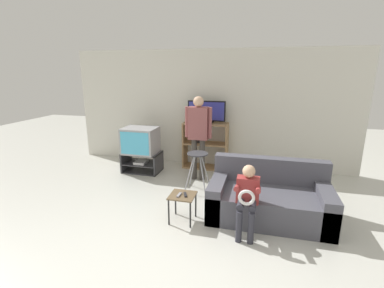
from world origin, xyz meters
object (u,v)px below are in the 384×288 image
Objects in this scene: couch at (269,199)px; remote_control_black at (185,195)px; tv_stand at (142,162)px; folding_stool at (198,160)px; snack_table at (183,199)px; remote_control_white at (179,195)px; television_flat at (206,112)px; person_seated_child at (247,195)px; television_main at (140,140)px; media_shelf at (205,145)px; person_standing_adult at (198,130)px.

remote_control_black is at bearing -158.70° from couch.
folding_stool is (1.41, -0.69, 0.38)m from tv_stand.
couch is at bearing 20.46° from snack_table.
remote_control_black is 0.09m from remote_control_white.
remote_control_black and remote_control_white have the same top height.
folding_stool is at bearing -85.07° from television_flat.
person_seated_child reaches higher than snack_table.
folding_stool reaches higher than snack_table.
television_main reaches higher than remote_control_black.
television_flat reaches higher than snack_table.
media_shelf reaches higher than snack_table.
media_shelf is 0.59× the size of couch.
television_flat reaches higher than couch.
media_shelf is at bearing 24.31° from television_main.
media_shelf is at bearing 95.51° from folding_stool.
remote_control_white is at bearing -86.15° from person_standing_adult.
remote_control_white is at bearing -87.19° from media_shelf.
remote_control_white is 0.15× the size of person_seated_child.
media_shelf reaches higher than tv_stand.
couch reaches higher than folding_stool.
person_standing_adult is (-0.12, 0.54, 0.43)m from folding_stool.
tv_stand is at bearing 131.55° from remote_control_white.
remote_control_white reaches higher than snack_table.
person_seated_child is at bearing -58.32° from person_standing_adult.
remote_control_black is (0.08, -1.09, -0.17)m from folding_stool.
person_seated_child is at bearing -0.24° from remote_control_white.
folding_stool is (1.42, -0.67, -0.11)m from television_main.
person_seated_child is (0.88, -0.10, 0.15)m from remote_control_black.
tv_stand is 2.97m from couch.
folding_stool is 1.53m from person_seated_child.
remote_control_black is 0.08× the size of couch.
television_flat is at bearing 58.80° from media_shelf.
person_seated_child reaches higher than remote_control_white.
remote_control_black is (0.20, -2.35, -0.11)m from media_shelf.
television_main is (-0.01, -0.01, 0.49)m from tv_stand.
television_main is 1.43m from media_shelf.
television_flat reaches higher than tv_stand.
person_seated_child is (0.92, -0.10, 0.22)m from snack_table.
couch is at bearing -54.13° from media_shelf.
folding_stool is 1.11m from remote_control_black.
television_main is at bearing -133.84° from tv_stand.
tv_stand is 5.51× the size of remote_control_white.
person_standing_adult reaches higher than folding_stool.
folding_stool reaches higher than remote_control_white.
media_shelf is at bearing 90.38° from person_standing_adult.
tv_stand is 2.33m from remote_control_black.
remote_control_white is at bearing -90.23° from folding_stool.
television_main is at bearing 174.28° from person_standing_adult.
television_main is at bearing 154.53° from folding_stool.
snack_table is 0.24× the size of couch.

